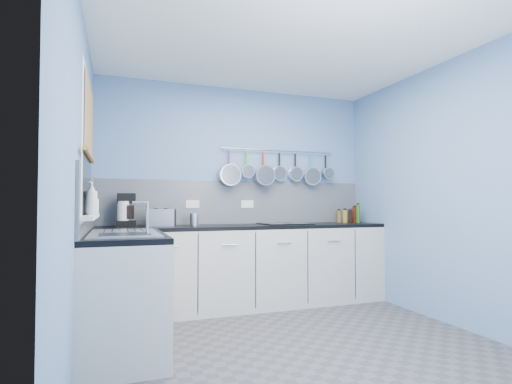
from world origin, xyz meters
TOP-DOWN VIEW (x-y plane):
  - floor at (0.00, 0.00)m, footprint 3.20×3.00m
  - ceiling at (0.00, 0.00)m, footprint 3.20×3.00m
  - wall_back at (0.00, 1.51)m, footprint 3.20×0.02m
  - wall_front at (0.00, -1.51)m, footprint 3.20×0.02m
  - wall_left at (-1.61, 0.00)m, footprint 0.02×3.00m
  - wall_right at (1.61, 0.00)m, footprint 0.02×3.00m
  - backsplash_back at (0.00, 1.49)m, footprint 3.20×0.02m
  - backsplash_left at (-1.59, 0.60)m, footprint 0.02×1.80m
  - cabinet_run_back at (0.00, 1.20)m, footprint 3.20×0.60m
  - worktop_back at (0.00, 1.20)m, footprint 3.20×0.60m
  - cabinet_run_left at (-1.30, 0.30)m, footprint 0.60×1.20m
  - worktop_left at (-1.30, 0.30)m, footprint 0.60×1.20m
  - window_frame at (-1.58, 0.30)m, footprint 0.01×1.00m
  - window_glass at (-1.57, 0.30)m, footprint 0.01×0.90m
  - bamboo_blind at (-1.56, 0.30)m, footprint 0.01×0.90m
  - window_sill at (-1.55, 0.30)m, footprint 0.10×0.98m
  - sink_unit at (-1.30, 0.30)m, footprint 0.50×0.95m
  - mixer_tap at (-1.14, 0.12)m, footprint 0.12×0.08m
  - socket_left at (-0.55, 1.48)m, footprint 0.15×0.01m
  - socket_right at (0.10, 1.48)m, footprint 0.15×0.01m
  - pot_rail at (0.50, 1.45)m, footprint 1.45×0.02m
  - soap_bottle_a at (-1.53, 0.11)m, footprint 0.11×0.11m
  - soap_bottle_b at (-1.53, 0.16)m, footprint 0.10×0.10m
  - paper_towel at (-1.29, 1.25)m, footprint 0.13×0.13m
  - coffee_maker at (-1.26, 1.29)m, footprint 0.20×0.22m
  - toaster at (-0.92, 1.28)m, footprint 0.29×0.19m
  - canister at (-0.57, 1.25)m, footprint 0.10×0.10m
  - hob at (0.46, 1.20)m, footprint 0.53×0.47m
  - pan_0 at (-0.14, 1.44)m, footprint 0.25×0.11m
  - pan_1 at (0.08, 1.44)m, footprint 0.16×0.10m
  - pan_2 at (0.29, 1.44)m, footprint 0.24×0.11m
  - pan_3 at (0.50, 1.44)m, footprint 0.18×0.05m
  - pan_4 at (0.71, 1.44)m, footprint 0.18×0.07m
  - pan_5 at (0.92, 1.44)m, footprint 0.23×0.08m
  - pan_6 at (1.14, 1.44)m, footprint 0.15×0.11m
  - condiment_0 at (1.47, 1.30)m, footprint 0.06×0.06m
  - condiment_1 at (1.34, 1.33)m, footprint 0.06×0.06m
  - condiment_2 at (1.26, 1.33)m, footprint 0.05×0.05m
  - condiment_3 at (1.46, 1.22)m, footprint 0.05×0.05m
  - condiment_4 at (1.36, 1.24)m, footprint 0.05×0.05m

SIDE VIEW (x-z plane):
  - floor at x=0.00m, z-range -0.02..0.00m
  - cabinet_run_back at x=0.00m, z-range 0.00..0.86m
  - cabinet_run_left at x=-1.30m, z-range 0.00..0.86m
  - worktop_back at x=0.00m, z-range 0.86..0.90m
  - worktop_left at x=-1.30m, z-range 0.86..0.90m
  - sink_unit at x=-1.30m, z-range 0.90..0.91m
  - hob at x=0.46m, z-range 0.90..0.91m
  - canister at x=-0.57m, z-range 0.90..1.03m
  - condiment_2 at x=1.26m, z-range 0.90..1.05m
  - condiment_1 at x=1.34m, z-range 0.90..1.06m
  - condiment_4 at x=1.36m, z-range 0.90..1.06m
  - toaster at x=-0.92m, z-range 0.90..1.08m
  - condiment_0 at x=1.47m, z-range 0.90..1.09m
  - condiment_3 at x=1.46m, z-range 0.90..1.12m
  - paper_towel at x=-1.29m, z-range 0.90..1.16m
  - mixer_tap at x=-1.14m, z-range 0.90..1.16m
  - window_sill at x=-1.55m, z-range 1.02..1.05m
  - coffee_maker at x=-1.26m, z-range 0.90..1.24m
  - socket_left at x=-0.55m, z-range 1.09..1.18m
  - socket_right at x=0.10m, z-range 1.09..1.18m
  - soap_bottle_b at x=-1.53m, z-range 1.05..1.22m
  - backsplash_back at x=0.00m, z-range 0.90..1.40m
  - backsplash_left at x=-1.59m, z-range 0.90..1.40m
  - soap_bottle_a at x=-1.53m, z-range 1.05..1.29m
  - wall_back at x=0.00m, z-range 0.00..2.50m
  - wall_front at x=0.00m, z-range 0.00..2.50m
  - wall_left at x=-1.61m, z-range 0.00..2.50m
  - wall_right at x=1.61m, z-range 0.00..2.50m
  - window_glass at x=-1.57m, z-range 1.05..2.05m
  - window_frame at x=-1.58m, z-range 1.00..2.10m
  - pan_0 at x=-0.14m, z-range 1.34..1.78m
  - pan_2 at x=0.29m, z-range 1.35..1.78m
  - pan_5 at x=0.92m, z-range 1.36..1.78m
  - pan_4 at x=0.71m, z-range 1.41..1.78m
  - pan_3 at x=0.50m, z-range 1.41..1.78m
  - pan_1 at x=0.08m, z-range 1.43..1.78m
  - pan_6 at x=1.14m, z-range 1.44..1.78m
  - bamboo_blind at x=-1.56m, z-range 1.50..2.05m
  - pot_rail at x=0.50m, z-range 1.77..1.79m
  - ceiling at x=0.00m, z-range 2.50..2.52m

